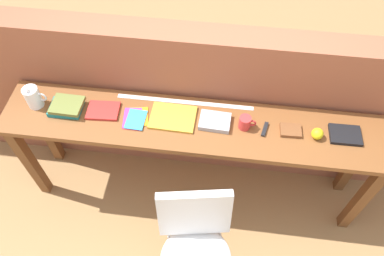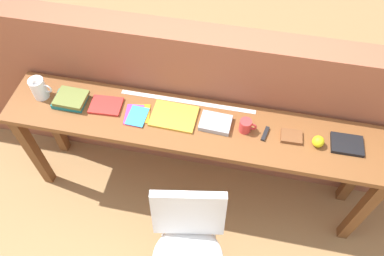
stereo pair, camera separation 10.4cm
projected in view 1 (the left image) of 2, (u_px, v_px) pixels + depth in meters
ground_plane at (188, 222)px, 2.92m from camera, size 40.00×40.00×0.00m
brick_wall_back at (199, 104)px, 2.76m from camera, size 6.00×0.20×1.33m
sideboard at (193, 136)px, 2.50m from camera, size 2.50×0.44×0.88m
chair_white_moulded at (195, 243)px, 2.29m from camera, size 0.51×0.52×0.89m
pitcher_white at (33, 97)px, 2.42m from camera, size 0.14×0.10×0.18m
book_stack_leftmost at (66, 107)px, 2.43m from camera, size 0.22×0.17×0.06m
magazine_cycling at (103, 111)px, 2.44m from camera, size 0.21×0.17×0.02m
pamphlet_pile_colourful at (135, 118)px, 2.40m from camera, size 0.18×0.20×0.01m
book_open_centre at (173, 117)px, 2.40m from camera, size 0.30×0.22×0.02m
book_grey_hardcover at (215, 121)px, 2.37m from camera, size 0.20×0.16×0.03m
mug at (245, 123)px, 2.33m from camera, size 0.11×0.08×0.09m
multitool_folded at (265, 129)px, 2.35m from camera, size 0.05×0.11×0.02m
leather_journal_brown at (291, 130)px, 2.34m from camera, size 0.13×0.10×0.02m
sports_ball_small at (317, 134)px, 2.29m from camera, size 0.07×0.07×0.07m
book_repair_rightmost at (345, 135)px, 2.32m from camera, size 0.20×0.15×0.02m
ruler_metal_back_edge at (185, 102)px, 2.49m from camera, size 0.91×0.03×0.00m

